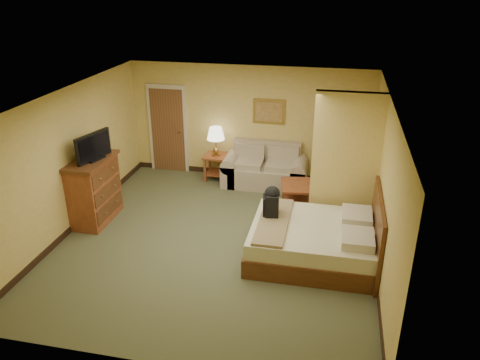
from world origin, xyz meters
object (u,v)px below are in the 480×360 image
(dresser, at_px, (94,190))
(bed, at_px, (319,241))
(loveseat, at_px, (265,172))
(coffee_table, at_px, (301,191))

(dresser, distance_m, bed, 4.32)
(bed, bearing_deg, loveseat, 116.17)
(coffee_table, distance_m, bed, 1.89)
(loveseat, xyz_separation_m, dresser, (-2.93, -2.32, 0.33))
(loveseat, distance_m, bed, 3.09)
(coffee_table, bearing_deg, bed, -75.40)
(bed, bearing_deg, dresser, 173.94)
(dresser, height_order, bed, dresser)
(dresser, relative_size, bed, 0.58)
(dresser, xyz_separation_m, bed, (4.29, -0.46, -0.31))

